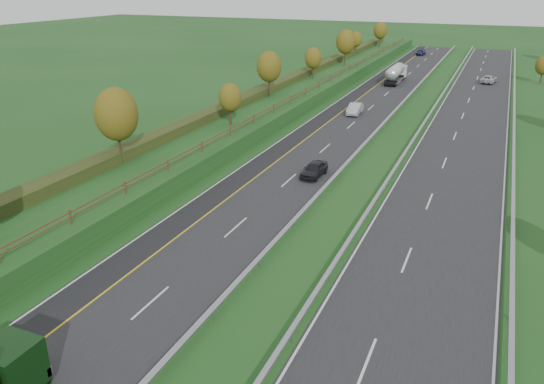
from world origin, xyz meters
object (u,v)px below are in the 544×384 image
Objects in this scene: road_tanker at (396,73)px; car_small_far at (421,52)px; car_oncoming at (489,79)px; car_dark_near at (314,169)px; car_silver_mid at (355,109)px.

road_tanker is 2.29× the size of car_small_far.
road_tanker is at bearing -85.71° from car_small_far.
car_dark_near is at bearing 85.04° from car_oncoming.
road_tanker is 29.51m from car_silver_mid.
car_silver_mid reaches higher than car_oncoming.
car_silver_mid is (-0.44, -29.49, -1.00)m from road_tanker.
car_dark_near is 28.66m from car_silver_mid.
road_tanker reaches higher than car_small_far.
car_dark_near is at bearing -85.33° from car_small_far.
road_tanker is 2.08× the size of car_oncoming.
car_small_far is 0.91× the size of car_oncoming.
car_small_far is at bearing 92.08° from road_tanker.
road_tanker is at bearing 95.54° from car_dark_near.
car_silver_mid reaches higher than car_small_far.
car_silver_mid is 40.03m from car_oncoming.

